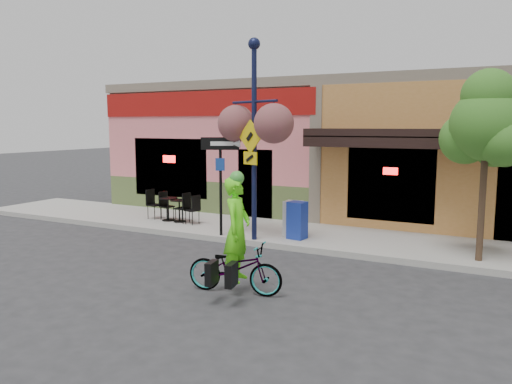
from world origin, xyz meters
TOP-DOWN VIEW (x-y plane):
  - ground at (0.00, 0.00)m, footprint 90.00×90.00m
  - sidewalk at (0.00, 2.00)m, footprint 24.00×3.00m
  - curb at (0.00, 0.55)m, footprint 24.00×0.12m
  - building at (0.00, 7.50)m, footprint 18.20×8.20m
  - bicycle at (-0.22, -2.78)m, footprint 1.87×0.90m
  - cyclist_rider at (-0.17, -2.78)m, footprint 0.56×0.75m
  - lamp_post at (-1.61, 0.65)m, footprint 1.73×1.16m
  - one_way_sign at (-2.62, 0.68)m, footprint 1.00×0.60m
  - cafe_set_left at (-5.10, 1.68)m, footprint 1.62×0.93m
  - cafe_set_right at (-4.69, 1.69)m, footprint 1.58×1.00m
  - newspaper_box_blue at (-0.66, 1.23)m, footprint 0.48×0.44m
  - newspaper_box_grey at (-0.86, 1.44)m, footprint 0.44×0.40m
  - street_tree at (3.64, 1.08)m, footprint 1.95×1.95m

SIDE VIEW (x-z plane):
  - ground at x=0.00m, z-range 0.00..0.00m
  - sidewalk at x=0.00m, z-range 0.00..0.15m
  - curb at x=0.00m, z-range 0.00..0.15m
  - bicycle at x=-0.22m, z-range 0.00..0.94m
  - cafe_set_right at x=-4.69m, z-range 0.15..1.03m
  - cafe_set_left at x=-5.10m, z-range 0.15..1.07m
  - newspaper_box_grey at x=-0.86m, z-range 0.15..1.09m
  - newspaper_box_blue at x=-0.66m, z-range 0.15..1.11m
  - cyclist_rider at x=-0.17m, z-range 0.00..1.89m
  - one_way_sign at x=-2.62m, z-range 0.15..2.74m
  - street_tree at x=3.64m, z-range 0.15..4.27m
  - building at x=0.00m, z-range 0.00..4.50m
  - lamp_post at x=-1.61m, z-range 0.15..5.18m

